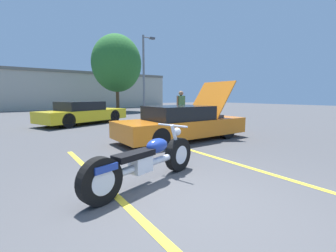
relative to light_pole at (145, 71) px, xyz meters
name	(u,v)px	position (x,y,z in m)	size (l,w,h in m)	color
ground_plane	(199,206)	(-7.77, -15.53, -3.73)	(80.00, 80.00, 0.00)	#474749
parking_stripe_middle	(102,183)	(-8.61, -13.94, -3.73)	(0.12, 5.42, 0.01)	yellow
parking_stripe_back	(216,158)	(-5.74, -13.94, -3.73)	(0.12, 5.42, 0.01)	yellow
far_building	(32,89)	(-7.77, 11.58, -1.40)	(32.00, 4.20, 4.40)	#B2AD9E
light_pole	(145,71)	(0.00, 0.00, 0.00)	(1.21, 0.28, 6.72)	slate
tree_background	(117,64)	(-1.07, 3.68, 0.95)	(4.80, 4.80, 7.45)	brown
motorcycle	(146,162)	(-8.00, -14.43, -3.33)	(2.48, 0.98, 0.98)	black
show_car_hood_open	(183,123)	(-4.95, -11.62, -3.15)	(4.66, 1.75, 2.07)	orange
parked_car_right_row	(83,113)	(-6.63, -4.96, -3.14)	(5.08, 3.44, 1.23)	yellow
spectator_by_show_car	(181,105)	(-2.94, -8.94, -2.67)	(0.52, 0.23, 1.77)	gray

